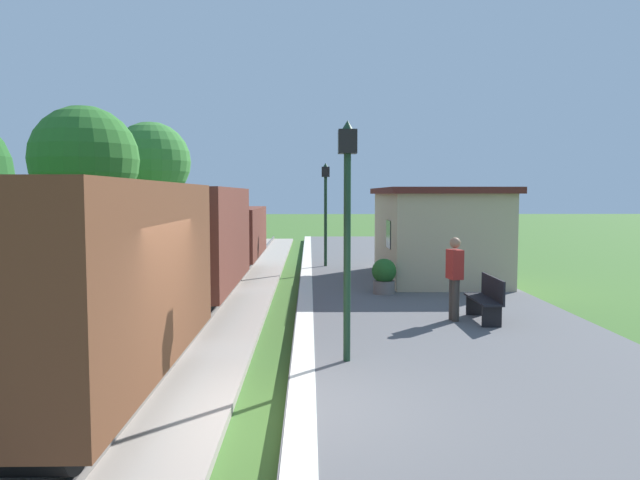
% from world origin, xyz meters
% --- Properties ---
extents(ground_plane, '(160.00, 160.00, 0.00)m').
position_xyz_m(ground_plane, '(0.00, 0.00, 0.00)').
color(ground_plane, '#3D6628').
extents(platform_slab, '(6.00, 60.00, 0.25)m').
position_xyz_m(platform_slab, '(3.20, 0.00, 0.12)').
color(platform_slab, '#565659').
rests_on(platform_slab, ground).
extents(platform_edge_stripe, '(0.36, 60.00, 0.01)m').
position_xyz_m(platform_edge_stripe, '(0.40, 0.00, 0.25)').
color(platform_edge_stripe, silver).
rests_on(platform_edge_stripe, platform_slab).
extents(track_ballast, '(3.80, 60.00, 0.12)m').
position_xyz_m(track_ballast, '(-2.40, 0.00, 0.06)').
color(track_ballast, '#9E9389').
rests_on(track_ballast, ground).
extents(rail_near, '(0.07, 60.00, 0.14)m').
position_xyz_m(rail_near, '(-1.68, 0.00, 0.19)').
color(rail_near, slate).
rests_on(rail_near, track_ballast).
extents(rail_far, '(0.07, 60.00, 0.14)m').
position_xyz_m(rail_far, '(-3.12, 0.00, 0.19)').
color(rail_far, slate).
rests_on(rail_far, track_ballast).
extents(freight_train, '(2.50, 19.40, 2.72)m').
position_xyz_m(freight_train, '(-2.40, 6.14, 1.60)').
color(freight_train, brown).
rests_on(freight_train, rail_near).
extents(station_hut, '(3.50, 5.80, 2.78)m').
position_xyz_m(station_hut, '(4.40, 11.43, 1.65)').
color(station_hut, tan).
rests_on(station_hut, platform_slab).
extents(bench_near_hut, '(0.42, 1.50, 0.91)m').
position_xyz_m(bench_near_hut, '(4.12, 5.02, 0.72)').
color(bench_near_hut, black).
rests_on(bench_near_hut, platform_slab).
extents(bench_down_platform, '(0.42, 1.50, 0.91)m').
position_xyz_m(bench_down_platform, '(4.12, 15.54, 0.72)').
color(bench_down_platform, black).
rests_on(bench_down_platform, platform_slab).
extents(person_waiting, '(0.30, 0.42, 1.71)m').
position_xyz_m(person_waiting, '(3.46, 5.07, 1.18)').
color(person_waiting, '#38332D').
rests_on(person_waiting, platform_slab).
extents(potted_planter, '(0.64, 0.64, 0.92)m').
position_xyz_m(potted_planter, '(2.44, 8.47, 0.72)').
color(potted_planter, slate).
rests_on(potted_planter, platform_slab).
extents(lamp_post_near, '(0.28, 0.28, 3.70)m').
position_xyz_m(lamp_post_near, '(1.08, 2.07, 2.80)').
color(lamp_post_near, '#193823').
rests_on(lamp_post_near, platform_slab).
extents(lamp_post_far, '(0.28, 0.28, 3.70)m').
position_xyz_m(lamp_post_far, '(1.08, 14.64, 2.80)').
color(lamp_post_far, '#193823').
rests_on(lamp_post_far, platform_slab).
extents(tree_field_left, '(4.25, 4.25, 6.33)m').
position_xyz_m(tree_field_left, '(-8.43, 17.29, 4.20)').
color(tree_field_left, '#4C3823').
rests_on(tree_field_left, ground).
extents(tree_field_distant, '(4.05, 4.05, 6.53)m').
position_xyz_m(tree_field_distant, '(-7.63, 24.40, 4.49)').
color(tree_field_distant, '#4C3823').
rests_on(tree_field_distant, ground).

